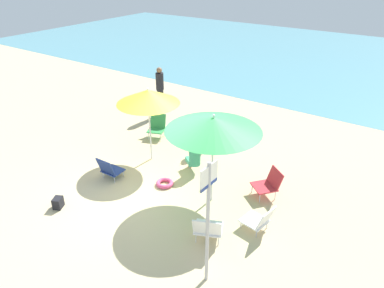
% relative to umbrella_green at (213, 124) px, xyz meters
% --- Properties ---
extents(ground_plane, '(40.00, 40.00, 0.00)m').
position_rel_umbrella_green_xyz_m(ground_plane, '(-1.35, -0.61, -1.93)').
color(ground_plane, '#CCB789').
extents(sea_water, '(40.00, 16.00, 0.01)m').
position_rel_umbrella_green_xyz_m(sea_water, '(-1.35, 14.24, -1.92)').
color(sea_water, '#5693A3').
rests_on(sea_water, ground_plane).
extents(umbrella_green, '(2.04, 2.04, 2.14)m').
position_rel_umbrella_green_xyz_m(umbrella_green, '(0.00, 0.00, 0.00)').
color(umbrella_green, silver).
rests_on(umbrella_green, ground_plane).
extents(umbrella_yellow, '(1.63, 1.63, 2.06)m').
position_rel_umbrella_green_xyz_m(umbrella_yellow, '(-2.35, 0.68, -0.11)').
color(umbrella_yellow, silver).
rests_on(umbrella_yellow, ground_plane).
extents(beach_chair_a, '(0.76, 0.77, 0.65)m').
position_rel_umbrella_green_xyz_m(beach_chair_a, '(0.99, 0.91, -1.58)').
color(beach_chair_a, red).
rests_on(beach_chair_a, ground_plane).
extents(beach_chair_b, '(0.65, 0.55, 0.63)m').
position_rel_umbrella_green_xyz_m(beach_chair_b, '(1.35, -0.34, -1.63)').
color(beach_chair_b, white).
rests_on(beach_chair_b, ground_plane).
extents(beach_chair_c, '(0.63, 0.66, 0.69)m').
position_rel_umbrella_green_xyz_m(beach_chair_c, '(-3.10, 1.84, -1.56)').
color(beach_chair_c, '#33934C').
rests_on(beach_chair_c, ground_plane).
extents(beach_chair_d, '(0.73, 0.73, 0.66)m').
position_rel_umbrella_green_xyz_m(beach_chair_d, '(0.64, -1.18, -1.59)').
color(beach_chair_d, white).
rests_on(beach_chair_d, ground_plane).
extents(beach_chair_e, '(0.49, 0.52, 0.63)m').
position_rel_umbrella_green_xyz_m(beach_chair_e, '(-2.54, -0.70, -1.62)').
color(beach_chair_e, navy).
rests_on(beach_chair_e, ground_plane).
extents(person_a, '(0.27, 0.27, 1.71)m').
position_rel_umbrella_green_xyz_m(person_a, '(-4.04, 3.20, -1.05)').
color(person_a, black).
rests_on(person_a, ground_plane).
extents(person_b, '(0.52, 0.48, 0.92)m').
position_rel_umbrella_green_xyz_m(person_b, '(-1.00, 0.77, -1.46)').
color(person_b, '#389970').
rests_on(person_b, ground_plane).
extents(person_c, '(0.48, 0.51, 0.88)m').
position_rel_umbrella_green_xyz_m(person_c, '(-1.45, 1.74, -1.49)').
color(person_c, '#2D519E').
rests_on(person_c, ground_plane).
extents(warning_sign, '(0.06, 0.42, 2.37)m').
position_rel_umbrella_green_xyz_m(warning_sign, '(1.12, -1.97, -0.43)').
color(warning_sign, '#ADADB2').
rests_on(warning_sign, ground_plane).
extents(swim_ring, '(0.43, 0.43, 0.10)m').
position_rel_umbrella_green_xyz_m(swim_ring, '(-1.26, -0.13, -1.87)').
color(swim_ring, '#E54C7F').
rests_on(swim_ring, ground_plane).
extents(beach_bag, '(0.27, 0.29, 0.25)m').
position_rel_umbrella_green_xyz_m(beach_bag, '(-2.67, -2.15, -1.80)').
color(beach_bag, black).
rests_on(beach_bag, ground_plane).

